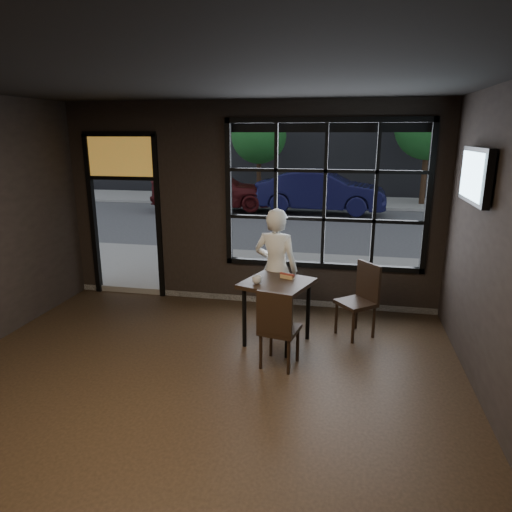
% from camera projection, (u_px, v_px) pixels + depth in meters
% --- Properties ---
extents(floor, '(6.00, 7.00, 0.02)m').
position_uv_depth(floor, '(168.00, 432.00, 4.29)').
color(floor, black).
rests_on(floor, ground).
extents(ceiling, '(6.00, 7.00, 0.02)m').
position_uv_depth(ceiling, '(147.00, 65.00, 3.45)').
color(ceiling, black).
rests_on(ceiling, ground).
extents(window_frame, '(3.06, 0.12, 2.28)m').
position_uv_depth(window_frame, '(325.00, 195.00, 6.90)').
color(window_frame, black).
rests_on(window_frame, ground).
extents(stained_transom, '(1.20, 0.06, 0.70)m').
position_uv_depth(stained_transom, '(121.00, 156.00, 7.39)').
color(stained_transom, orange).
rests_on(stained_transom, ground).
extents(street_asphalt, '(60.00, 41.00, 0.04)m').
position_uv_depth(street_asphalt, '(322.00, 181.00, 27.01)').
color(street_asphalt, '#545456').
rests_on(street_asphalt, ground).
extents(building_across, '(28.00, 12.00, 15.00)m').
position_uv_depth(building_across, '(326.00, 40.00, 24.10)').
color(building_across, '#5B5956').
rests_on(building_across, ground).
extents(cafe_table, '(1.02, 1.02, 0.87)m').
position_uv_depth(cafe_table, '(277.00, 312.00, 6.00)').
color(cafe_table, black).
rests_on(cafe_table, floor).
extents(chair_near, '(0.50, 0.50, 0.99)m').
position_uv_depth(chair_near, '(280.00, 327.00, 5.40)').
color(chair_near, black).
rests_on(chair_near, floor).
extents(chair_window, '(0.62, 0.62, 1.02)m').
position_uv_depth(chair_window, '(356.00, 301.00, 6.20)').
color(chair_window, black).
rests_on(chair_window, floor).
extents(man, '(0.70, 0.53, 1.73)m').
position_uv_depth(man, '(276.00, 269.00, 6.40)').
color(man, white).
rests_on(man, floor).
extents(hotdog, '(0.22, 0.15, 0.06)m').
position_uv_depth(hotdog, '(287.00, 276.00, 6.00)').
color(hotdog, tan).
rests_on(hotdog, cafe_table).
extents(cup, '(0.17, 0.17, 0.10)m').
position_uv_depth(cup, '(257.00, 280.00, 5.79)').
color(cup, silver).
rests_on(cup, cafe_table).
extents(tv, '(0.12, 1.05, 0.62)m').
position_uv_depth(tv, '(476.00, 176.00, 5.06)').
color(tv, black).
rests_on(tv, wall_right).
extents(navy_car, '(4.40, 1.77, 1.42)m').
position_uv_depth(navy_car, '(321.00, 191.00, 15.46)').
color(navy_car, '#0F1033').
rests_on(navy_car, street_asphalt).
extents(maroon_car, '(4.46, 2.34, 1.45)m').
position_uv_depth(maroon_car, '(213.00, 188.00, 16.13)').
color(maroon_car, '#461012').
rests_on(maroon_car, street_asphalt).
extents(tree_left, '(2.17, 2.17, 3.70)m').
position_uv_depth(tree_left, '(259.00, 136.00, 17.83)').
color(tree_left, '#332114').
rests_on(tree_left, street_asphalt).
extents(tree_right, '(2.46, 2.46, 4.19)m').
position_uv_depth(tree_right, '(429.00, 126.00, 16.73)').
color(tree_right, '#332114').
rests_on(tree_right, street_asphalt).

